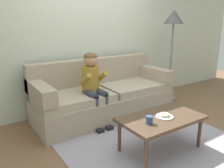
{
  "coord_description": "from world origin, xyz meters",
  "views": [
    {
      "loc": [
        -1.9,
        -2.27,
        1.55
      ],
      "look_at": [
        -0.1,
        0.45,
        0.65
      ],
      "focal_mm": 36.85,
      "sensor_mm": 36.0,
      "label": 1
    }
  ],
  "objects_px": {
    "couch": "(103,96)",
    "mug": "(149,120)",
    "coffee_table": "(161,120)",
    "donut": "(165,115)",
    "floor_lamp": "(173,24)",
    "toy_controller": "(167,123)",
    "person_child": "(93,82)"
  },
  "relations": [
    {
      "from": "person_child",
      "to": "donut",
      "type": "bearing_deg",
      "value": -73.48
    },
    {
      "from": "coffee_table",
      "to": "mug",
      "type": "relative_size",
      "value": 11.16
    },
    {
      "from": "person_child",
      "to": "mug",
      "type": "distance_m",
      "value": 1.19
    },
    {
      "from": "donut",
      "to": "toy_controller",
      "type": "xyz_separation_m",
      "value": [
        0.57,
        0.46,
        -0.45
      ]
    },
    {
      "from": "couch",
      "to": "toy_controller",
      "type": "distance_m",
      "value": 1.12
    },
    {
      "from": "couch",
      "to": "floor_lamp",
      "type": "distance_m",
      "value": 1.94
    },
    {
      "from": "coffee_table",
      "to": "toy_controller",
      "type": "bearing_deg",
      "value": 36.07
    },
    {
      "from": "couch",
      "to": "mug",
      "type": "distance_m",
      "value": 1.4
    },
    {
      "from": "coffee_table",
      "to": "floor_lamp",
      "type": "xyz_separation_m",
      "value": [
        1.55,
        1.3,
        1.09
      ]
    },
    {
      "from": "coffee_table",
      "to": "donut",
      "type": "height_order",
      "value": "donut"
    },
    {
      "from": "toy_controller",
      "to": "mug",
      "type": "bearing_deg",
      "value": -132.2
    },
    {
      "from": "couch",
      "to": "person_child",
      "type": "relative_size",
      "value": 2.08
    },
    {
      "from": "person_child",
      "to": "toy_controller",
      "type": "distance_m",
      "value": 1.31
    },
    {
      "from": "person_child",
      "to": "donut",
      "type": "distance_m",
      "value": 1.21
    },
    {
      "from": "mug",
      "to": "toy_controller",
      "type": "bearing_deg",
      "value": 30.34
    },
    {
      "from": "mug",
      "to": "floor_lamp",
      "type": "height_order",
      "value": "floor_lamp"
    },
    {
      "from": "person_child",
      "to": "floor_lamp",
      "type": "relative_size",
      "value": 0.63
    },
    {
      "from": "floor_lamp",
      "to": "mug",
      "type": "bearing_deg",
      "value": -142.85
    },
    {
      "from": "coffee_table",
      "to": "donut",
      "type": "distance_m",
      "value": 0.09
    },
    {
      "from": "coffee_table",
      "to": "person_child",
      "type": "xyz_separation_m",
      "value": [
        -0.31,
        1.11,
        0.28
      ]
    },
    {
      "from": "couch",
      "to": "coffee_table",
      "type": "xyz_separation_m",
      "value": [
        0.01,
        -1.32,
        0.06
      ]
    },
    {
      "from": "person_child",
      "to": "toy_controller",
      "type": "bearing_deg",
      "value": -36.59
    },
    {
      "from": "couch",
      "to": "coffee_table",
      "type": "bearing_deg",
      "value": -89.4
    },
    {
      "from": "mug",
      "to": "floor_lamp",
      "type": "distance_m",
      "value": 2.47
    },
    {
      "from": "person_child",
      "to": "mug",
      "type": "relative_size",
      "value": 12.24
    },
    {
      "from": "coffee_table",
      "to": "couch",
      "type": "bearing_deg",
      "value": 90.6
    },
    {
      "from": "couch",
      "to": "person_child",
      "type": "distance_m",
      "value": 0.49
    },
    {
      "from": "coffee_table",
      "to": "person_child",
      "type": "distance_m",
      "value": 1.19
    },
    {
      "from": "couch",
      "to": "person_child",
      "type": "height_order",
      "value": "person_child"
    },
    {
      "from": "coffee_table",
      "to": "toy_controller",
      "type": "height_order",
      "value": "coffee_table"
    },
    {
      "from": "toy_controller",
      "to": "floor_lamp",
      "type": "distance_m",
      "value": 1.95
    },
    {
      "from": "person_child",
      "to": "floor_lamp",
      "type": "distance_m",
      "value": 2.04
    }
  ]
}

